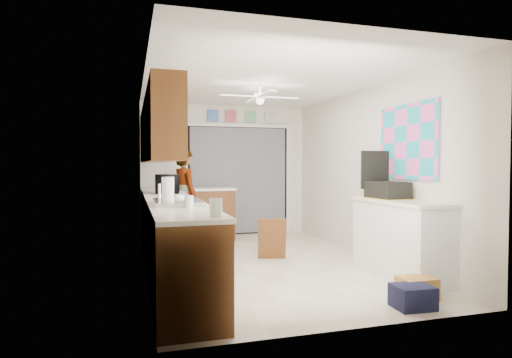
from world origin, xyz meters
TOP-DOWN VIEW (x-y plane):
  - floor at (0.00, 0.00)m, footprint 5.00×5.00m
  - ceiling at (0.00, 0.00)m, footprint 5.00×5.00m
  - wall_back at (0.00, 2.50)m, footprint 3.20×0.00m
  - wall_front at (0.00, -2.50)m, footprint 3.20×0.00m
  - wall_left at (-1.60, 0.00)m, footprint 0.00×5.00m
  - wall_right at (1.60, 0.00)m, footprint 0.00×5.00m
  - left_base_cabinets at (-1.30, 0.00)m, footprint 0.60×4.80m
  - left_countertop at (-1.29, 0.00)m, footprint 0.62×4.80m
  - upper_cabinets at (-1.44, 0.20)m, footprint 0.32×4.00m
  - sink_basin at (-1.29, -1.00)m, footprint 0.50×0.76m
  - faucet at (-1.48, -1.00)m, footprint 0.03×0.03m
  - peninsula_base at (-0.50, 2.00)m, footprint 1.00×0.60m
  - peninsula_top at (-0.50, 2.00)m, footprint 1.04×0.64m
  - back_opening_recess at (0.25, 2.47)m, footprint 2.00×0.06m
  - curtain_panel at (0.25, 2.43)m, footprint 1.90×0.03m
  - door_trim_left at (-0.77, 2.44)m, footprint 0.06×0.04m
  - door_trim_right at (1.27, 2.44)m, footprint 0.06×0.04m
  - door_trim_head at (0.25, 2.44)m, footprint 2.10×0.04m
  - header_frame_1 at (-0.25, 2.47)m, footprint 0.22×0.02m
  - header_frame_2 at (0.10, 2.47)m, footprint 0.22×0.02m
  - header_frame_3 at (0.50, 2.47)m, footprint 0.22×0.02m
  - header_frame_4 at (0.90, 2.47)m, footprint 0.22×0.02m
  - route66_sign at (-0.95, 2.47)m, footprint 0.22×0.02m
  - right_counter_base at (1.35, -1.20)m, footprint 0.50×1.40m
  - right_counter_top at (1.34, -1.20)m, footprint 0.54×1.44m
  - abstract_painting at (1.58, -1.00)m, footprint 0.03×1.15m
  - ceiling_fan at (0.00, 0.20)m, footprint 1.14×1.14m
  - microwave at (-1.26, 0.78)m, footprint 0.35×0.51m
  - cup at (-1.25, -0.80)m, footprint 0.13×0.13m
  - jar_a at (-1.11, -2.20)m, footprint 0.13×0.13m
  - jar_b at (-1.22, -1.44)m, footprint 0.10×0.10m
  - paper_towel_roll at (-1.38, -0.89)m, footprint 0.15×0.15m
  - suitcase at (1.32, -0.96)m, footprint 0.39×0.51m
  - suitcase_rim at (1.32, -0.96)m, footprint 0.48×0.61m
  - suitcase_lid at (1.32, -0.67)m, footprint 0.42×0.06m
  - cardboard_box at (1.00, -1.98)m, footprint 0.37×0.28m
  - navy_crate at (0.79, -2.20)m, footprint 0.37×0.32m
  - cabinet_door_panel at (0.16, 0.14)m, footprint 0.43×0.25m
  - man at (-0.90, 1.55)m, footprint 0.57×0.69m
  - dog at (-0.54, 0.49)m, footprint 0.37×0.65m

SIDE VIEW (x-z plane):
  - floor at x=0.00m, z-range 0.00..0.00m
  - navy_crate at x=0.79m, z-range 0.00..0.22m
  - cardboard_box at x=1.00m, z-range 0.00..0.22m
  - dog at x=-0.54m, z-range 0.00..0.48m
  - cabinet_door_panel at x=0.16m, z-range 0.00..0.60m
  - left_base_cabinets at x=-1.30m, z-range 0.00..0.90m
  - peninsula_base at x=-0.50m, z-range 0.00..0.90m
  - right_counter_base at x=1.35m, z-range 0.00..0.90m
  - man at x=-0.90m, z-range 0.00..1.63m
  - left_countertop at x=-1.29m, z-range 0.90..0.94m
  - peninsula_top at x=-0.50m, z-range 0.90..0.94m
  - right_counter_top at x=1.34m, z-range 0.90..0.94m
  - suitcase_rim at x=1.32m, z-range 0.92..0.94m
  - sink_basin at x=-1.29m, z-range 0.92..0.98m
  - cup at x=-1.25m, z-range 0.94..1.03m
  - jar_b at x=-1.22m, z-range 0.94..1.06m
  - jar_a at x=-1.11m, z-range 0.94..1.09m
  - suitcase at x=1.32m, z-range 0.94..1.15m
  - faucet at x=-1.48m, z-range 0.94..1.16m
  - back_opening_recess at x=0.25m, z-range 0.00..2.10m
  - door_trim_left at x=-0.77m, z-range 0.00..2.10m
  - door_trim_right at x=1.27m, z-range 0.00..2.10m
  - curtain_panel at x=0.25m, z-range 0.03..2.08m
  - microwave at x=-1.26m, z-range 0.94..1.22m
  - paper_towel_roll at x=-1.38m, z-range 0.94..1.23m
  - wall_back at x=0.00m, z-range -0.35..2.85m
  - wall_front at x=0.00m, z-range -0.35..2.85m
  - wall_left at x=-1.60m, z-range -1.25..3.75m
  - wall_right at x=1.60m, z-range -1.25..3.75m
  - suitcase_lid at x=1.32m, z-range 1.04..1.54m
  - abstract_painting at x=1.58m, z-range 1.17..2.12m
  - upper_cabinets at x=-1.44m, z-range 1.40..2.20m
  - door_trim_head at x=0.25m, z-range 2.09..2.15m
  - header_frame_1 at x=-0.25m, z-range 2.19..2.41m
  - header_frame_2 at x=0.10m, z-range 2.19..2.41m
  - header_frame_3 at x=0.50m, z-range 2.19..2.41m
  - header_frame_4 at x=0.90m, z-range 2.19..2.41m
  - route66_sign at x=-0.95m, z-range 2.17..2.43m
  - ceiling_fan at x=0.00m, z-range 2.20..2.44m
  - ceiling at x=0.00m, z-range 2.50..2.50m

